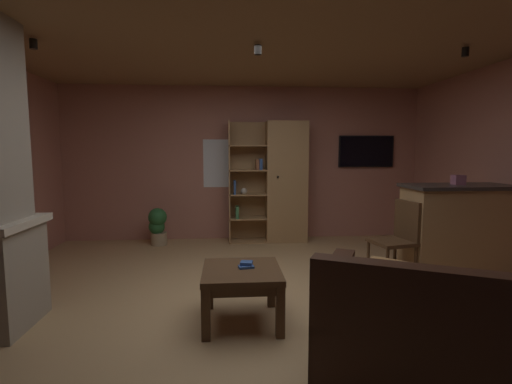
{
  "coord_description": "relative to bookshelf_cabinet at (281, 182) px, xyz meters",
  "views": [
    {
      "loc": [
        -0.3,
        -3.45,
        1.47
      ],
      "look_at": [
        0.0,
        0.4,
        1.05
      ],
      "focal_mm": 26.27,
      "sensor_mm": 36.0,
      "label": 1
    }
  ],
  "objects": [
    {
      "name": "table_book_1",
      "position": [
        -0.72,
        -2.87,
        -0.46
      ],
      "size": [
        0.12,
        0.11,
        0.03
      ],
      "primitive_type": "cube",
      "rotation": [
        0.0,
        0.0,
        -0.19
      ],
      "color": "#2D4C8C",
      "rests_on": "coffee_table"
    },
    {
      "name": "coffee_table",
      "position": [
        -0.76,
        -2.93,
        -0.59
      ],
      "size": [
        0.66,
        0.68,
        0.47
      ],
      "color": "#4C331E",
      "rests_on": "ground"
    },
    {
      "name": "dining_chair",
      "position": [
        1.04,
        -2.05,
        -0.44
      ],
      "size": [
        0.5,
        0.5,
        0.92
      ],
      "color": "#4C331E",
      "rests_on": "ground"
    },
    {
      "name": "potted_floor_plant",
      "position": [
        -1.97,
        -0.15,
        -0.65
      ],
      "size": [
        0.29,
        0.3,
        0.59
      ],
      "color": "#9E896B",
      "rests_on": "ground"
    },
    {
      "name": "tissue_box",
      "position": [
        1.77,
        -1.96,
        0.18
      ],
      "size": [
        0.12,
        0.12,
        0.11
      ],
      "primitive_type": "cube",
      "rotation": [
        0.0,
        0.0,
        -0.04
      ],
      "color": "#995972",
      "rests_on": "kitchen_bar_counter"
    },
    {
      "name": "bookshelf_cabinet",
      "position": [
        0.0,
        0.0,
        0.0
      ],
      "size": [
        1.26,
        0.41,
        1.95
      ],
      "color": "#A87F51",
      "rests_on": "ground"
    },
    {
      "name": "wall_mounted_tv",
      "position": [
        1.5,
        0.21,
        0.5
      ],
      "size": [
        0.94,
        0.06,
        0.53
      ],
      "color": "black"
    },
    {
      "name": "table_book_0",
      "position": [
        -0.72,
        -2.9,
        -0.49
      ],
      "size": [
        0.14,
        0.1,
        0.02
      ],
      "primitive_type": "cube",
      "rotation": [
        0.0,
        0.0,
        0.16
      ],
      "color": "#2D4C8C",
      "rests_on": "coffee_table"
    },
    {
      "name": "leather_couch",
      "position": [
        0.46,
        -3.86,
        -0.67
      ],
      "size": [
        1.79,
        1.52,
        0.84
      ],
      "color": "#382116",
      "rests_on": "ground"
    },
    {
      "name": "ceiling",
      "position": [
        -0.58,
        -2.58,
        1.58
      ],
      "size": [
        5.92,
        5.65,
        0.02
      ],
      "primitive_type": "cube",
      "color": "#8E6B47"
    },
    {
      "name": "kitchen_bar_counter",
      "position": [
        1.93,
        -1.97,
        -0.42
      ],
      "size": [
        1.51,
        0.62,
        1.09
      ],
      "color": "#A87F51",
      "rests_on": "ground"
    },
    {
      "name": "track_light_spot_0",
      "position": [
        -2.67,
        -2.27,
        1.5
      ],
      "size": [
        0.07,
        0.07,
        0.09
      ],
      "primitive_type": "cylinder",
      "color": "black"
    },
    {
      "name": "wall_back",
      "position": [
        -0.58,
        0.27,
        0.3
      ],
      "size": [
        6.04,
        0.06,
        2.53
      ],
      "primitive_type": "cube",
      "color": "#AD7060",
      "rests_on": "ground"
    },
    {
      "name": "window_pane_back",
      "position": [
        -0.9,
        0.24,
        0.31
      ],
      "size": [
        0.73,
        0.01,
        0.79
      ],
      "primitive_type": "cube",
      "color": "white"
    },
    {
      "name": "track_light_spot_2",
      "position": [
        1.52,
        -2.32,
        1.5
      ],
      "size": [
        0.07,
        0.07,
        0.09
      ],
      "primitive_type": "cylinder",
      "color": "black"
    },
    {
      "name": "track_light_spot_1",
      "position": [
        -0.56,
        -2.24,
        1.5
      ],
      "size": [
        0.07,
        0.07,
        0.09
      ],
      "primitive_type": "cylinder",
      "color": "black"
    },
    {
      "name": "floor",
      "position": [
        -0.58,
        -2.58,
        -0.98
      ],
      "size": [
        5.92,
        5.65,
        0.02
      ],
      "primitive_type": "cube",
      "color": "tan",
      "rests_on": "ground"
    }
  ]
}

